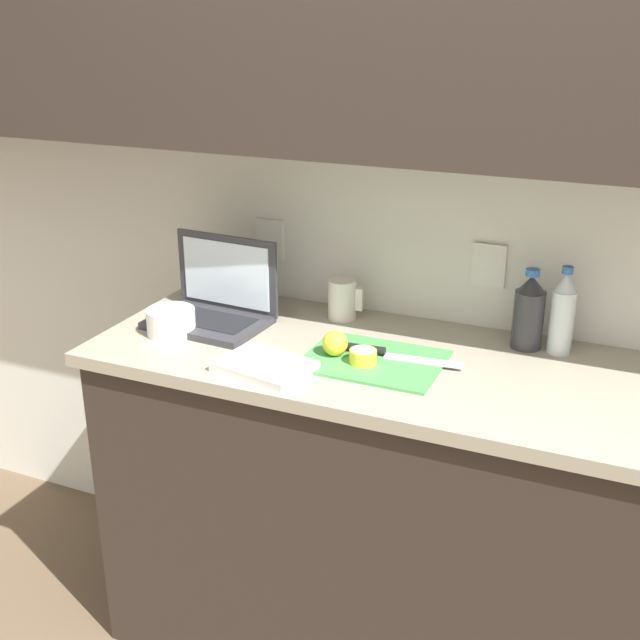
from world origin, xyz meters
name	(u,v)px	position (x,y,z in m)	size (l,w,h in m)	color
wall_back	(483,98)	(0.00, 0.23, 1.56)	(5.20, 0.38, 2.60)	white
counter_unit	(441,523)	(0.02, 0.00, 0.48)	(1.83, 0.61, 0.94)	#332823
laptop	(216,302)	(-0.67, 0.05, 0.99)	(0.33, 0.24, 0.23)	#333338
cutting_board	(374,361)	(-0.17, -0.04, 0.94)	(0.34, 0.26, 0.01)	#4C9E51
knife	(381,352)	(-0.16, -0.01, 0.95)	(0.31, 0.06, 0.02)	silver
lemon_half_cut	(363,356)	(-0.19, -0.07, 0.96)	(0.07, 0.07, 0.04)	yellow
lemon_whole_beside	(335,343)	(-0.27, -0.05, 0.98)	(0.06, 0.06, 0.06)	yellow
bottle_green_soda	(563,314)	(0.25, 0.21, 1.04)	(0.06, 0.06, 0.23)	silver
bottle_oil_tall	(529,312)	(0.16, 0.21, 1.03)	(0.08, 0.08, 0.21)	#333338
measuring_cup	(343,299)	(-0.35, 0.21, 0.99)	(0.10, 0.08, 0.11)	silver
bowl_white	(171,322)	(-0.73, -0.08, 0.97)	(0.13, 0.13, 0.07)	white
dish_towel	(265,366)	(-0.40, -0.19, 0.95)	(0.22, 0.16, 0.02)	white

